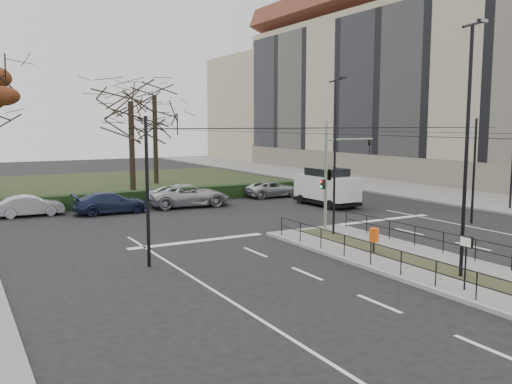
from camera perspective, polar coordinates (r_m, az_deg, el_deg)
ground at (r=25.36m, az=11.53°, el=-5.93°), size 140.00×140.00×0.00m
median_island at (r=23.58m, az=15.56°, el=-6.88°), size 4.40×15.00×0.14m
sidewalk_east at (r=53.43m, az=10.61°, el=1.03°), size 8.00×90.00×0.14m
park at (r=51.90m, az=-17.92°, el=0.60°), size 38.00×26.00×0.10m
hedge at (r=38.91m, az=-13.91°, el=-0.69°), size 38.00×1.00×1.00m
apartment_block at (r=61.58m, az=16.88°, el=11.27°), size 13.09×52.10×21.64m
median_railing at (r=23.31m, az=15.81°, el=-4.76°), size 4.14×13.24×0.92m
catenary at (r=26.05m, az=9.38°, el=2.09°), size 20.00×34.00×6.00m
traffic_light at (r=29.15m, az=7.84°, el=2.06°), size 3.48×1.97×5.12m
litter_bin at (r=24.00m, az=12.32°, el=-4.48°), size 0.42×0.42×1.07m
info_panel at (r=19.45m, az=21.25°, el=-5.51°), size 0.10×0.48×1.84m
streetlamp_median_near at (r=20.74m, az=21.33°, el=4.27°), size 0.77×0.16×9.19m
streetlamp_median_far at (r=27.22m, az=8.32°, el=3.84°), size 0.66×0.13×7.86m
parked_car_second at (r=36.34m, az=-22.68°, el=-1.35°), size 3.95×1.41×1.30m
parked_car_third at (r=35.78m, az=-15.02°, el=-1.10°), size 4.77×2.03×1.37m
parked_car_fourth at (r=37.75m, az=-7.08°, el=-0.34°), size 5.84×3.14×1.56m
white_van at (r=38.16m, az=7.46°, el=0.61°), size 2.46×5.13×2.63m
bare_tree_center at (r=51.89m, az=-10.64°, el=9.33°), size 6.53×6.53×10.96m
bare_tree_near at (r=43.45m, az=-13.05°, el=8.58°), size 7.12×7.12×9.73m
parked_car_fifth at (r=42.39m, az=1.79°, el=0.32°), size 4.52×2.16×1.24m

